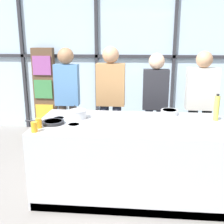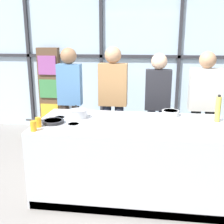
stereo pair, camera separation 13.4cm
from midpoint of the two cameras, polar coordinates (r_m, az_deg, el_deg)
ground_plane at (r=3.77m, az=4.61°, el=-15.75°), size 18.00×18.00×0.00m
back_window_wall at (r=5.75m, az=6.27°, el=9.85°), size 6.40×0.10×2.80m
bookshelf at (r=5.97m, az=-11.88°, el=4.49°), size 0.44×0.19×1.71m
demo_island at (r=3.55m, az=4.75°, el=-9.36°), size 2.28×1.07×0.92m
spectator_far_left at (r=4.46m, az=-7.68°, el=3.59°), size 0.37×0.25×1.76m
spectator_center_left at (r=4.34m, az=1.09°, el=3.17°), size 0.43×0.25×1.79m
spectator_center_right at (r=4.32m, az=10.12°, el=2.33°), size 0.38×0.24×1.69m
spectator_far_right at (r=4.41m, az=19.01°, el=1.85°), size 0.46×0.24×1.72m
frying_pan at (r=3.43m, az=-10.91°, el=-1.89°), size 0.47×0.26×0.04m
saucepan at (r=3.58m, az=-5.78°, el=-0.30°), size 0.22×0.40×0.11m
white_plate at (r=3.34m, az=14.10°, el=-2.77°), size 0.23×0.23×0.01m
mixing_bowl at (r=3.78m, az=12.80°, el=-0.14°), size 0.23×0.23×0.07m
oil_bottle at (r=3.64m, az=21.72°, el=0.55°), size 0.06×0.06×0.33m
juice_glass_near at (r=3.18m, az=-14.51°, el=-2.78°), size 0.07×0.07×0.11m
juice_glass_far at (r=3.30m, az=-13.62°, el=-2.04°), size 0.07×0.07×0.11m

